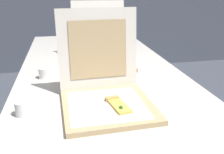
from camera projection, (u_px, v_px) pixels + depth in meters
table at (103, 82)px, 1.48m from camera, size 0.97×2.49×0.73m
pizza_box_front at (106, 92)px, 1.10m from camera, size 0.40×0.44×0.40m
pizza_box_middle at (102, 54)px, 1.70m from camera, size 0.40×0.49×0.39m
cup_white_mid at (44, 73)px, 1.42m from camera, size 0.06×0.06×0.06m
cup_white_near_left at (23, 108)px, 1.02m from camera, size 0.06×0.06×0.06m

